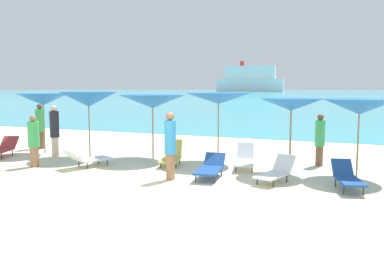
{
  "coord_description": "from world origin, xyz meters",
  "views": [
    {
      "loc": [
        4.01,
        -8.01,
        2.49
      ],
      "look_at": [
        -0.6,
        3.43,
        1.2
      ],
      "focal_mm": 36.14,
      "sensor_mm": 36.0,
      "label": 1
    }
  ],
  "objects": [
    {
      "name": "lounge_chair_8",
      "position": [
        1.12,
        3.54,
        0.29
      ],
      "size": [
        0.86,
        1.64,
        0.71
      ],
      "rotation": [
        0.0,
        0.0,
        0.21
      ],
      "color": "white",
      "rests_on": "ground_plane"
    },
    {
      "name": "umbrella_5",
      "position": [
        4.31,
        3.57,
        1.96
      ],
      "size": [
        2.11,
        2.11,
        2.18
      ],
      "color": "#9E7F59",
      "rests_on": "ground_plane"
    },
    {
      "name": "lounge_chair_7",
      "position": [
        -7.53,
        2.25,
        0.31
      ],
      "size": [
        1.06,
        1.6,
        0.67
      ],
      "rotation": [
        0.0,
        0.0,
        0.35
      ],
      "color": "#A53333",
      "rests_on": "ground_plane"
    },
    {
      "name": "beachgoer_2",
      "position": [
        -5.12,
        1.29,
        0.85
      ],
      "size": [
        0.35,
        0.35,
        1.63
      ],
      "rotation": [
        0.0,
        0.0,
        3.21
      ],
      "color": "#A3704C",
      "rests_on": "ground_plane"
    },
    {
      "name": "lounge_chair_4",
      "position": [
        0.55,
        1.93,
        0.29
      ],
      "size": [
        0.75,
        1.57,
        0.6
      ],
      "rotation": [
        0.0,
        0.0,
        0.1
      ],
      "color": "#1E478C",
      "rests_on": "ground_plane"
    },
    {
      "name": "umbrella_4",
      "position": [
        2.49,
        3.46,
        2.0
      ],
      "size": [
        2.02,
        2.02,
        2.18
      ],
      "color": "#9E7F59",
      "rests_on": "ground_plane"
    },
    {
      "name": "umbrella_0",
      "position": [
        -6.65,
        3.4,
        2.05
      ],
      "size": [
        1.91,
        1.91,
        2.27
      ],
      "color": "#9E7F59",
      "rests_on": "ground_plane"
    },
    {
      "name": "lounge_chair_2",
      "position": [
        -1.22,
        3.17,
        0.3
      ],
      "size": [
        0.87,
        1.44,
        0.76
      ],
      "rotation": [
        0.0,
        0.0,
        0.25
      ],
      "color": "#D8BF4C",
      "rests_on": "ground_plane"
    },
    {
      "name": "lounge_chair_0",
      "position": [
        2.31,
        2.12,
        0.28
      ],
      "size": [
        0.94,
        1.51,
        0.66
      ],
      "rotation": [
        0.0,
        0.0,
        -0.31
      ],
      "color": "white",
      "rests_on": "ground_plane"
    },
    {
      "name": "lounge_chair_6",
      "position": [
        4.07,
        2.04,
        0.31
      ],
      "size": [
        0.87,
        1.5,
        0.65
      ],
      "rotation": [
        0.0,
        0.0,
        0.27
      ],
      "color": "#1E478C",
      "rests_on": "ground_plane"
    },
    {
      "name": "beachgoer_4",
      "position": [
        -7.64,
        4.25,
        0.97
      ],
      "size": [
        0.38,
        0.38,
        1.84
      ],
      "rotation": [
        0.0,
        0.0,
        6.21
      ],
      "color": "brown",
      "rests_on": "ground_plane"
    },
    {
      "name": "umbrella_3",
      "position": [
        0.02,
        4.24,
        2.13
      ],
      "size": [
        2.41,
        2.41,
        2.32
      ],
      "color": "#9E7F59",
      "rests_on": "ground_plane"
    },
    {
      "name": "umbrella_2",
      "position": [
        -2.29,
        3.94,
        2.01
      ],
      "size": [
        2.29,
        2.29,
        2.24
      ],
      "color": "#9E7F59",
      "rests_on": "ground_plane"
    },
    {
      "name": "umbrella_1",
      "position": [
        -4.54,
        3.36,
        2.08
      ],
      "size": [
        2.04,
        2.04,
        2.34
      ],
      "color": "#9E7F59",
      "rests_on": "ground_plane"
    },
    {
      "name": "ocean_water",
      "position": [
        0.0,
        230.56,
        0.01
      ],
      "size": [
        650.0,
        440.0,
        0.02
      ],
      "primitive_type": "cube",
      "color": "#38B7CC",
      "rests_on": "ground_plane"
    },
    {
      "name": "lounge_chair_3",
      "position": [
        -3.53,
        1.87,
        0.28
      ],
      "size": [
        1.15,
        1.57,
        0.59
      ],
      "rotation": [
        0.0,
        0.0,
        2.72
      ],
      "color": "white",
      "rests_on": "ground_plane"
    },
    {
      "name": "beachgoer_0",
      "position": [
        3.23,
        4.81,
        0.88
      ],
      "size": [
        0.31,
        0.31,
        1.66
      ],
      "rotation": [
        0.0,
        0.0,
        4.64
      ],
      "color": "brown",
      "rests_on": "ground_plane"
    },
    {
      "name": "ground_plane",
      "position": [
        0.0,
        10.0,
        -0.15
      ],
      "size": [
        50.0,
        100.0,
        0.3
      ],
      "primitive_type": "cube",
      "color": "beige"
    },
    {
      "name": "beachgoer_1",
      "position": [
        -5.75,
        2.95,
        1.0
      ],
      "size": [
        0.33,
        0.33,
        1.87
      ],
      "rotation": [
        0.0,
        0.0,
        5.94
      ],
      "color": "beige",
      "rests_on": "ground_plane"
    },
    {
      "name": "cruise_ship",
      "position": [
        -54.43,
        235.69,
        7.25
      ],
      "size": [
        42.56,
        10.92,
        19.29
      ],
      "rotation": [
        0.0,
        0.0,
        0.07
      ],
      "color": "white",
      "rests_on": "ocean_water"
    },
    {
      "name": "beachgoer_3",
      "position": [
        -0.38,
        1.32,
        0.99
      ],
      "size": [
        0.31,
        0.31,
        1.84
      ],
      "rotation": [
        0.0,
        0.0,
        5.53
      ],
      "color": "#A3704C",
      "rests_on": "ground_plane"
    }
  ]
}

